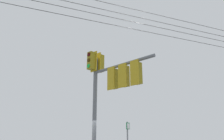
% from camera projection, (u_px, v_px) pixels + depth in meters
% --- Properties ---
extents(signal_mast_assembly, '(3.67, 1.54, 5.91)m').
position_uv_depth(signal_mast_assembly, '(108.00, 82.00, 9.76)').
color(signal_mast_assembly, slate).
rests_on(signal_mast_assembly, ground).
extents(overhead_wire_span, '(17.29, 20.53, 1.86)m').
position_uv_depth(overhead_wire_span, '(118.00, 16.00, 11.95)').
color(overhead_wire_span, black).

